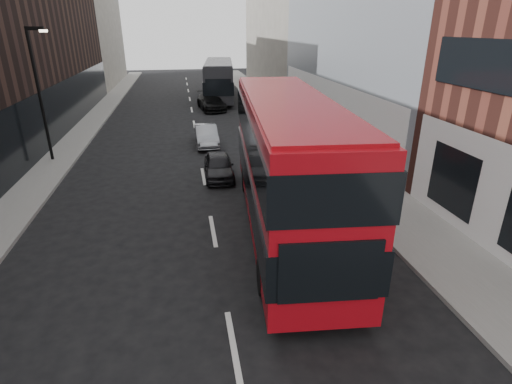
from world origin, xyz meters
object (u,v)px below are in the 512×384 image
street_lamp (40,87)px  car_c (211,101)px  grey_bus (219,79)px  car_b (206,135)px  car_a (219,166)px  red_bus (287,160)px

street_lamp → car_c: street_lamp is taller
grey_bus → car_b: bearing=-92.2°
street_lamp → grey_bus: 22.35m
car_a → car_b: bearing=93.8°
car_a → car_c: size_ratio=0.70×
car_a → car_c: (1.02, 17.99, 0.13)m
car_b → street_lamp: bearing=-168.6°
grey_bus → car_c: size_ratio=2.39×
street_lamp → car_b: (8.80, 1.88, -3.54)m
street_lamp → car_c: 17.39m
red_bus → car_a: (-1.94, 6.07, -2.14)m
street_lamp → car_a: size_ratio=1.96×
grey_bus → car_a: (-2.32, -23.36, -1.46)m
car_a → car_b: (-0.21, 6.10, 0.03)m
street_lamp → grey_bus: size_ratio=0.57×
car_c → car_b: bearing=-102.5°
car_a → car_b: 6.10m
street_lamp → red_bus: size_ratio=0.56×
red_bus → car_a: red_bus is taller
car_b → red_bus: bearing=-80.7°
grey_bus → car_a: bearing=-89.5°
red_bus → car_c: bearing=97.5°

